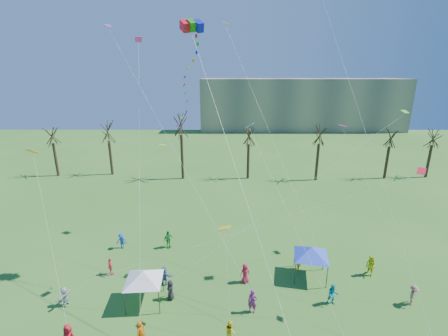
{
  "coord_description": "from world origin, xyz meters",
  "views": [
    {
      "loc": [
        -1.08,
        -14.1,
        16.9
      ],
      "look_at": [
        -1.12,
        5.0,
        11.0
      ],
      "focal_mm": 25.0,
      "sensor_mm": 36.0,
      "label": 1
    }
  ],
  "objects_px": {
    "distant_building": "(301,104)",
    "big_box_kite": "(191,83)",
    "canopy_tent_blue": "(311,251)",
    "canopy_tent_white": "(144,276)"
  },
  "relations": [
    {
      "from": "canopy_tent_blue",
      "to": "big_box_kite",
      "type": "bearing_deg",
      "value": 176.96
    },
    {
      "from": "distant_building",
      "to": "big_box_kite",
      "type": "relative_size",
      "value": 2.65
    },
    {
      "from": "canopy_tent_blue",
      "to": "canopy_tent_white",
      "type": "bearing_deg",
      "value": -166.52
    },
    {
      "from": "distant_building",
      "to": "big_box_kite",
      "type": "height_order",
      "value": "big_box_kite"
    },
    {
      "from": "big_box_kite",
      "to": "canopy_tent_blue",
      "type": "distance_m",
      "value": 16.76
    },
    {
      "from": "distant_building",
      "to": "canopy_tent_blue",
      "type": "xyz_separation_m",
      "value": [
        -15.79,
        -73.15,
        -5.04
      ]
    },
    {
      "from": "canopy_tent_white",
      "to": "canopy_tent_blue",
      "type": "xyz_separation_m",
      "value": [
        13.33,
        3.19,
        0.07
      ]
    },
    {
      "from": "big_box_kite",
      "to": "canopy_tent_blue",
      "type": "bearing_deg",
      "value": -3.04
    },
    {
      "from": "distant_building",
      "to": "big_box_kite",
      "type": "distance_m",
      "value": 77.46
    },
    {
      "from": "canopy_tent_white",
      "to": "big_box_kite",
      "type": "bearing_deg",
      "value": 45.81
    }
  ]
}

